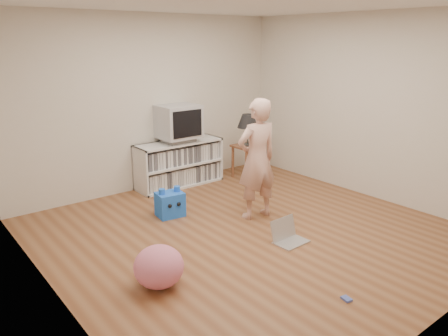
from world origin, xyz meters
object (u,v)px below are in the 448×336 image
Objects in this scene: media_unit at (179,163)px; crt_tv at (178,121)px; table_lamp at (248,122)px; plush_blue at (170,204)px; side_table at (247,153)px; plush_pink at (159,267)px; person at (257,159)px; dvd_deck at (178,140)px; laptop at (287,235)px.

media_unit is 2.33× the size of crt_tv.
table_lamp reaches higher than plush_blue.
side_table is 1.17× the size of plush_pink.
media_unit is 2.99m from plush_pink.
side_table is 0.53m from table_lamp.
media_unit is at bearing 160.68° from side_table.
person reaches higher than side_table.
dvd_deck is 1.20m from side_table.
plush_blue is (-0.65, 1.47, 0.10)m from laptop.
side_table reaches higher than plush_pink.
plush_pink reaches higher than laptop.
crt_tv is 1.17× the size of table_lamp.
person is at bearing 72.89° from laptop.
table_lamp is 2.60m from laptop.
dvd_deck is at bearing 53.41° from plush_pink.
media_unit is 3.67× the size of laptop.
plush_blue is (-1.89, -0.63, -0.25)m from side_table.
dvd_deck is 1.72m from person.
crt_tv reaches higher than dvd_deck.
side_table is 2.47m from laptop.
crt_tv is 1.31m from side_table.
laptop is at bearing 81.81° from person.
dvd_deck is at bearing 161.41° from table_lamp.
plush_pink is (-1.77, -2.41, -0.15)m from media_unit.
crt_tv is 1.16m from table_lamp.
table_lamp reaches higher than laptop.
media_unit reaches higher than plush_blue.
table_lamp reaches higher than dvd_deck.
dvd_deck is 1.18m from table_lamp.
plush_blue is (-0.86, 0.71, -0.61)m from person.
crt_tv is 1.57× the size of laptop.
plush_pink is (-2.87, -2.02, -0.22)m from side_table.
media_unit is 1.30m from plush_blue.
table_lamp is 0.33× the size of person.
person is 1.06m from laptop.
plush_pink is (-1.77, -2.39, -0.54)m from dvd_deck.
plush_blue is at bearing -128.43° from dvd_deck.
media_unit is 0.67m from crt_tv.
media_unit reaches higher than side_table.
dvd_deck is at bearing 59.10° from plush_blue.
laptop is (-1.25, -2.11, -0.87)m from table_lamp.
person is 2.04m from plush_pink.
side_table reaches higher than laptop.
crt_tv is at bearing 161.57° from table_lamp.
person is (0.06, -1.72, 0.04)m from dvd_deck.
crt_tv is 3.09m from plush_pink.
crt_tv reaches higher than side_table.
person is 4.05× the size of laptop.
table_lamp reaches higher than side_table.
plush_blue is 0.83× the size of plush_pink.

